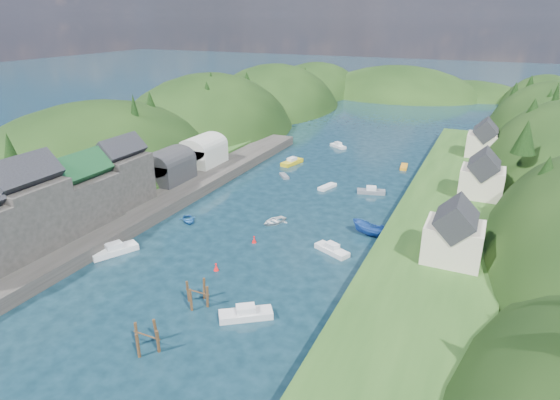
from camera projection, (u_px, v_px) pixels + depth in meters
The scene contains 16 objects.
ground at pixel (325, 182), 95.33m from camera, with size 600.00×600.00×0.00m, color black.
hillside_left at pixel (208, 161), 136.97m from camera, with size 44.00×245.56×52.00m.
hillside_right at pixel (558, 209), 101.54m from camera, with size 36.00×245.56×48.00m.
far_hills at pixel (424, 120), 203.39m from camera, with size 103.00×68.00×44.00m.
hill_trees at pixel (349, 114), 104.20m from camera, with size 89.21×151.24×12.55m.
quay_left at pixel (132, 210), 79.05m from camera, with size 12.00×110.00×2.00m, color #2D2B28.
terrace_left_grass at pixel (100, 202), 81.70m from camera, with size 12.00×110.00×2.50m, color #234719.
quayside_buildings at pixel (49, 202), 66.11m from camera, with size 8.00×35.84×12.90m.
boat_sheds at pixel (186, 156), 94.28m from camera, with size 7.00×21.00×7.50m.
terrace_right at pixel (449, 215), 76.68m from camera, with size 16.00×120.00×2.40m, color #234719.
right_bank_cottages at pixel (476, 176), 80.82m from camera, with size 9.00×59.24×8.41m.
piling_cluster_near at pixel (147, 340), 47.45m from camera, with size 3.29×3.06×3.29m.
piling_cluster_far at pixel (198, 296), 54.78m from camera, with size 3.22×3.01×3.36m.
channel_buoy_near at pixel (216, 267), 62.25m from camera, with size 0.70×0.70×1.10m.
channel_buoy_far at pixel (254, 240), 69.88m from camera, with size 0.70×0.70×1.10m.
moored_boats at pixel (296, 212), 79.32m from camera, with size 36.93×78.45×2.24m.
Camera 1 is at (29.45, -35.49, 31.80)m, focal length 30.00 mm.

